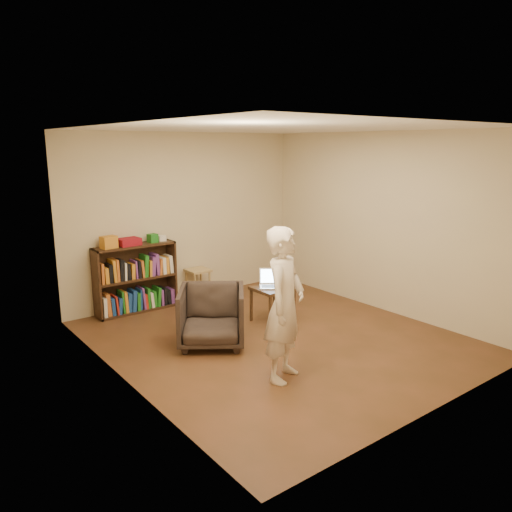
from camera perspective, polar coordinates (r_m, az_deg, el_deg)
floor at (r=6.45m, az=2.33°, el=-9.35°), size 4.50×4.50×0.00m
ceiling at (r=5.98m, az=2.56°, el=14.42°), size 4.50×4.50×0.00m
wall_back at (r=7.92m, az=-8.07°, el=4.42°), size 4.00×0.00×4.00m
wall_left at (r=5.06m, az=-15.22°, el=-0.50°), size 0.00×4.50×4.50m
wall_right at (r=7.51m, az=14.27°, el=3.71°), size 0.00×4.50×4.50m
bookshelf at (r=7.54m, az=-13.59°, el=-2.91°), size 1.20×0.30×1.00m
box_yellow at (r=7.23m, az=-16.47°, el=1.52°), size 0.23×0.18×0.17m
red_cloth at (r=7.37m, az=-14.36°, el=1.58°), size 0.33×0.25×0.10m
box_green at (r=7.51m, az=-11.73°, el=2.00°), size 0.14×0.14×0.13m
box_white at (r=7.61m, az=-10.68°, el=2.02°), size 0.12×0.12×0.08m
stool at (r=7.94m, az=-6.65°, el=-2.18°), size 0.34×0.34×0.49m
armchair at (r=6.15m, az=-5.09°, el=-6.86°), size 1.10×1.11×0.73m
side_table at (r=6.88m, az=1.90°, el=-4.27°), size 0.49×0.49×0.50m
laptop at (r=6.89m, az=1.75°, el=-3.03°), size 0.43×0.43×0.24m
person at (r=5.14m, az=3.28°, el=-5.56°), size 0.70×0.62×1.62m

